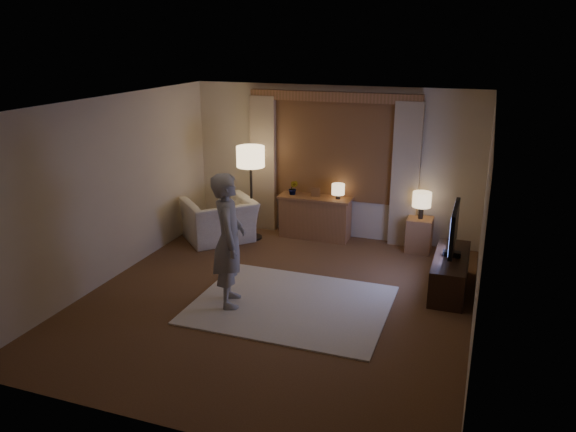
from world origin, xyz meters
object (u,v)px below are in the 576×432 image
at_px(sideboard, 315,218).
at_px(tv_stand, 450,273).
at_px(side_table, 419,235).
at_px(person, 229,240).
at_px(armchair, 220,220).

bearing_deg(sideboard, tv_stand, -30.38).
relative_size(sideboard, side_table, 2.14).
bearing_deg(person, side_table, -59.76).
bearing_deg(tv_stand, side_table, 113.65).
bearing_deg(tv_stand, armchair, 169.81).
bearing_deg(armchair, side_table, 145.36).
height_order(sideboard, person, person).
distance_m(sideboard, tv_stand, 2.77).
bearing_deg(side_table, armchair, -168.78).
distance_m(tv_stand, person, 3.10).
distance_m(side_table, tv_stand, 1.47).
bearing_deg(person, sideboard, -28.69).
bearing_deg(sideboard, person, -95.67).
xyz_separation_m(sideboard, side_table, (1.79, -0.05, -0.07)).
bearing_deg(armchair, person, 73.72).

